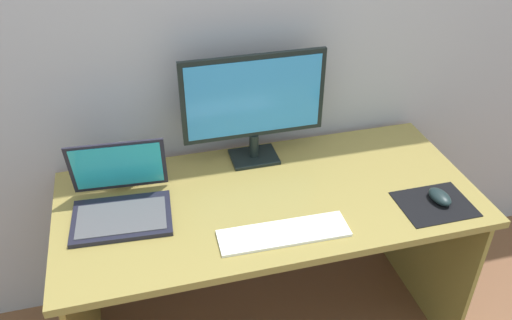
{
  "coord_description": "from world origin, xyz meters",
  "views": [
    {
      "loc": [
        -0.42,
        -1.41,
        1.86
      ],
      "look_at": [
        -0.05,
        -0.02,
        0.89
      ],
      "focal_mm": 36.78,
      "sensor_mm": 36.0,
      "label": 1
    }
  ],
  "objects_px": {
    "fishbowl": "(123,162)",
    "mouse": "(440,197)",
    "laptop": "(121,200)",
    "monitor": "(254,103)",
    "keyboard_external": "(284,233)"
  },
  "relations": [
    {
      "from": "fishbowl",
      "to": "mouse",
      "type": "distance_m",
      "value": 1.13
    },
    {
      "from": "laptop",
      "to": "mouse",
      "type": "height_order",
      "value": "laptop"
    },
    {
      "from": "monitor",
      "to": "mouse",
      "type": "bearing_deg",
      "value": -37.44
    },
    {
      "from": "monitor",
      "to": "laptop",
      "type": "height_order",
      "value": "monitor"
    },
    {
      "from": "laptop",
      "to": "mouse",
      "type": "bearing_deg",
      "value": -12.12
    },
    {
      "from": "fishbowl",
      "to": "keyboard_external",
      "type": "bearing_deg",
      "value": -43.19
    },
    {
      "from": "fishbowl",
      "to": "keyboard_external",
      "type": "height_order",
      "value": "fishbowl"
    },
    {
      "from": "laptop",
      "to": "fishbowl",
      "type": "bearing_deg",
      "value": 83.47
    },
    {
      "from": "monitor",
      "to": "keyboard_external",
      "type": "distance_m",
      "value": 0.51
    },
    {
      "from": "laptop",
      "to": "keyboard_external",
      "type": "xyz_separation_m",
      "value": [
        0.5,
        -0.25,
        -0.04
      ]
    },
    {
      "from": "monitor",
      "to": "keyboard_external",
      "type": "xyz_separation_m",
      "value": [
        -0.02,
        -0.45,
        -0.24
      ]
    },
    {
      "from": "monitor",
      "to": "fishbowl",
      "type": "relative_size",
      "value": 3.58
    },
    {
      "from": "monitor",
      "to": "laptop",
      "type": "distance_m",
      "value": 0.59
    },
    {
      "from": "laptop",
      "to": "mouse",
      "type": "xyz_separation_m",
      "value": [
        1.07,
        -0.23,
        -0.03
      ]
    },
    {
      "from": "laptop",
      "to": "keyboard_external",
      "type": "height_order",
      "value": "laptop"
    }
  ]
}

